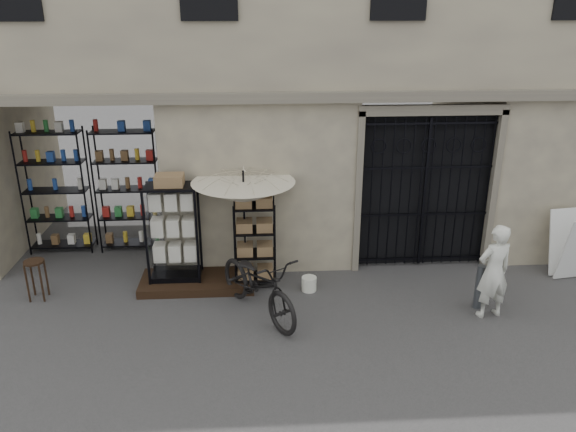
{
  "coord_description": "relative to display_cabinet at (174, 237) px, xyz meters",
  "views": [
    {
      "loc": [
        -1.36,
        -7.43,
        4.73
      ],
      "look_at": [
        -0.8,
        1.4,
        1.35
      ],
      "focal_mm": 35.0,
      "sensor_mm": 36.0,
      "label": 1
    }
  ],
  "objects": [
    {
      "name": "market_umbrella",
      "position": [
        1.23,
        0.01,
        0.89
      ],
      "size": [
        1.92,
        1.94,
        2.51
      ],
      "rotation": [
        0.0,
        0.0,
        -0.29
      ],
      "color": "black",
      "rests_on": "ground"
    },
    {
      "name": "wire_rack",
      "position": [
        1.4,
        -0.07,
        -0.14
      ],
      "size": [
        0.79,
        0.64,
        1.58
      ],
      "rotation": [
        0.0,
        0.0,
        0.24
      ],
      "color": "black",
      "rests_on": "ground"
    },
    {
      "name": "main_building",
      "position": [
        2.77,
        2.37,
        3.58
      ],
      "size": [
        14.0,
        4.0,
        9.0
      ],
      "primitive_type": "cube",
      "color": "tan",
      "rests_on": "ground"
    },
    {
      "name": "shop_shelving",
      "position": [
        -1.78,
        1.67,
        0.33
      ],
      "size": [
        2.7,
        0.5,
        2.5
      ],
      "primitive_type": "cube",
      "color": "black",
      "rests_on": "ground"
    },
    {
      "name": "display_cabinet",
      "position": [
        0.0,
        0.0,
        0.0
      ],
      "size": [
        0.9,
        0.61,
        1.85
      ],
      "rotation": [
        0.0,
        0.0,
        0.09
      ],
      "color": "black",
      "rests_on": "step_platform"
    },
    {
      "name": "step_platform",
      "position": [
        0.37,
        -0.08,
        -0.84
      ],
      "size": [
        2.0,
        0.9,
        0.15
      ],
      "primitive_type": "cube",
      "color": "black",
      "rests_on": "ground"
    },
    {
      "name": "easel_sign",
      "position": [
        7.08,
        -0.15,
        -0.29
      ],
      "size": [
        0.66,
        0.74,
        1.21
      ],
      "rotation": [
        0.0,
        0.0,
        0.14
      ],
      "color": "silver",
      "rests_on": "ground"
    },
    {
      "name": "iron_gate",
      "position": [
        4.52,
        0.65,
        0.58
      ],
      "size": [
        2.5,
        0.21,
        3.0
      ],
      "color": "black",
      "rests_on": "ground"
    },
    {
      "name": "bicycle",
      "position": [
        1.44,
        -1.11,
        -0.92
      ],
      "size": [
        1.19,
        1.31,
        2.08
      ],
      "primitive_type": "imported",
      "rotation": [
        0.0,
        0.0,
        0.55
      ],
      "color": "black",
      "rests_on": "ground"
    },
    {
      "name": "shopkeeper",
      "position": [
        5.13,
        -1.38,
        -0.92
      ],
      "size": [
        0.89,
        1.66,
        0.38
      ],
      "primitive_type": "imported",
      "rotation": [
        0.0,
        0.0,
        3.36
      ],
      "color": "silver",
      "rests_on": "ground"
    },
    {
      "name": "shop_recess",
      "position": [
        -1.73,
        1.17,
        0.58
      ],
      "size": [
        3.0,
        1.7,
        3.0
      ],
      "primitive_type": "cube",
      "color": "black",
      "rests_on": "ground"
    },
    {
      "name": "wooden_stool",
      "position": [
        -2.28,
        -0.36,
        -0.55
      ],
      "size": [
        0.37,
        0.37,
        0.7
      ],
      "rotation": [
        0.0,
        0.0,
        -0.11
      ],
      "color": "black",
      "rests_on": "ground"
    },
    {
      "name": "steel_bollard",
      "position": [
        5.05,
        -1.13,
        -0.53
      ],
      "size": [
        0.16,
        0.16,
        0.76
      ],
      "primitive_type": "cylinder",
      "rotation": [
        0.0,
        0.0,
        0.2
      ],
      "color": "#595E65",
      "rests_on": "ground"
    },
    {
      "name": "white_bucket",
      "position": [
        2.33,
        -0.37,
        -0.79
      ],
      "size": [
        0.32,
        0.32,
        0.25
      ],
      "primitive_type": "cylinder",
      "rotation": [
        0.0,
        0.0,
        -0.24
      ],
      "color": "silver",
      "rests_on": "ground"
    },
    {
      "name": "ground",
      "position": [
        2.77,
        -1.63,
        -0.92
      ],
      "size": [
        80.0,
        80.0,
        0.0
      ],
      "primitive_type": "plane",
      "color": "black",
      "rests_on": "ground"
    }
  ]
}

